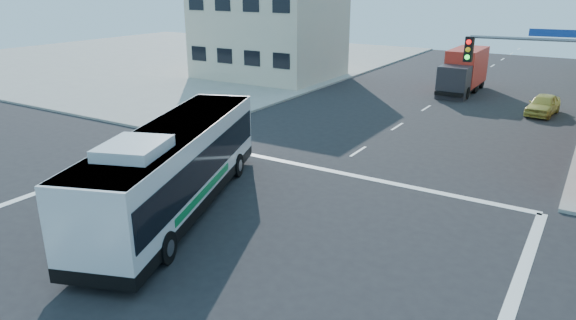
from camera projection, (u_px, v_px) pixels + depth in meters
The scene contains 7 objects.
ground at pixel (199, 253), 17.30m from camera, with size 120.00×120.00×0.00m, color black.
sidewalk_nw at pixel (170, 57), 62.80m from camera, with size 50.00×50.00×0.15m, color gray.
building_west at pixel (269, 35), 48.57m from camera, with size 12.06×10.06×8.00m.
signal_mast_ne at pixel (555, 83), 19.73m from camera, with size 7.91×1.13×8.07m.
transit_bus at pixel (176, 166), 20.08m from camera, with size 6.98×12.81×3.75m.
box_truck at pixel (463, 72), 42.37m from camera, with size 2.36×7.79×3.50m.
parked_car at pixel (543, 105), 35.39m from camera, with size 1.66×4.12×1.40m, color gold.
Camera 1 is at (10.60, -11.48, 8.61)m, focal length 32.00 mm.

